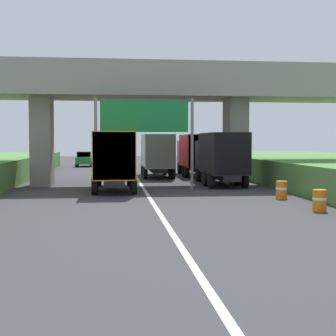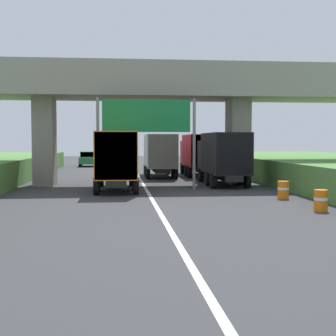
{
  "view_description": "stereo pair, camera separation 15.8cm",
  "coord_description": "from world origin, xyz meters",
  "px_view_note": "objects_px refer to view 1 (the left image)",
  "views": [
    {
      "loc": [
        -1.83,
        3.54,
        2.91
      ],
      "look_at": [
        0.0,
        19.9,
        2.0
      ],
      "focal_mm": 52.21,
      "sensor_mm": 36.0,
      "label": 1
    },
    {
      "loc": [
        -1.68,
        3.52,
        2.91
      ],
      "look_at": [
        0.0,
        19.9,
        2.0
      ],
      "focal_mm": 52.21,
      "sensor_mm": 36.0,
      "label": 2
    }
  ],
  "objects_px": {
    "truck_orange": "(114,158)",
    "car_green": "(84,159)",
    "overhead_highway_sign": "(144,122)",
    "truck_red": "(195,153)",
    "construction_barrel_5": "(281,190)",
    "truck_blue": "(157,153)",
    "truck_black": "(220,156)",
    "construction_barrel_4": "(319,200)"
  },
  "relations": [
    {
      "from": "truck_orange",
      "to": "car_green",
      "type": "height_order",
      "value": "truck_orange"
    },
    {
      "from": "overhead_highway_sign",
      "to": "truck_red",
      "type": "xyz_separation_m",
      "value": [
        5.02,
        11.57,
        -2.1
      ]
    },
    {
      "from": "car_green",
      "to": "construction_barrel_5",
      "type": "distance_m",
      "value": 35.09
    },
    {
      "from": "truck_blue",
      "to": "truck_black",
      "type": "bearing_deg",
      "value": -65.73
    },
    {
      "from": "construction_barrel_4",
      "to": "car_green",
      "type": "bearing_deg",
      "value": 107.52
    },
    {
      "from": "truck_red",
      "to": "car_green",
      "type": "distance_m",
      "value": 19.32
    },
    {
      "from": "truck_orange",
      "to": "truck_blue",
      "type": "bearing_deg",
      "value": 72.05
    },
    {
      "from": "construction_barrel_4",
      "to": "overhead_highway_sign",
      "type": "bearing_deg",
      "value": 124.96
    },
    {
      "from": "truck_orange",
      "to": "car_green",
      "type": "bearing_deg",
      "value": 96.89
    },
    {
      "from": "truck_red",
      "to": "truck_orange",
      "type": "height_order",
      "value": "same"
    },
    {
      "from": "truck_red",
      "to": "car_green",
      "type": "height_order",
      "value": "truck_red"
    },
    {
      "from": "car_green",
      "to": "construction_barrel_4",
      "type": "relative_size",
      "value": 4.56
    },
    {
      "from": "truck_orange",
      "to": "construction_barrel_5",
      "type": "height_order",
      "value": "truck_orange"
    },
    {
      "from": "truck_red",
      "to": "construction_barrel_4",
      "type": "relative_size",
      "value": 8.11
    },
    {
      "from": "overhead_highway_sign",
      "to": "truck_orange",
      "type": "bearing_deg",
      "value": -179.54
    },
    {
      "from": "overhead_highway_sign",
      "to": "truck_black",
      "type": "xyz_separation_m",
      "value": [
        5.19,
        2.84,
        -2.1
      ]
    },
    {
      "from": "construction_barrel_5",
      "to": "truck_blue",
      "type": "bearing_deg",
      "value": 107.35
    },
    {
      "from": "overhead_highway_sign",
      "to": "construction_barrel_4",
      "type": "height_order",
      "value": "overhead_highway_sign"
    },
    {
      "from": "truck_red",
      "to": "construction_barrel_5",
      "type": "xyz_separation_m",
      "value": [
        1.58,
        -16.68,
        -1.47
      ]
    },
    {
      "from": "overhead_highway_sign",
      "to": "truck_orange",
      "type": "height_order",
      "value": "overhead_highway_sign"
    },
    {
      "from": "truck_black",
      "to": "truck_orange",
      "type": "height_order",
      "value": "same"
    },
    {
      "from": "truck_blue",
      "to": "truck_orange",
      "type": "relative_size",
      "value": 1.0
    },
    {
      "from": "truck_black",
      "to": "car_green",
      "type": "distance_m",
      "value": 27.18
    },
    {
      "from": "truck_black",
      "to": "truck_red",
      "type": "xyz_separation_m",
      "value": [
        -0.17,
        8.73,
        0.0
      ]
    },
    {
      "from": "truck_red",
      "to": "truck_orange",
      "type": "relative_size",
      "value": 1.0
    },
    {
      "from": "truck_blue",
      "to": "car_green",
      "type": "xyz_separation_m",
      "value": [
        -6.83,
        17.29,
        -1.08
      ]
    },
    {
      "from": "construction_barrel_4",
      "to": "truck_black",
      "type": "bearing_deg",
      "value": 96.79
    },
    {
      "from": "truck_orange",
      "to": "overhead_highway_sign",
      "type": "bearing_deg",
      "value": 0.46
    },
    {
      "from": "truck_blue",
      "to": "truck_black",
      "type": "xyz_separation_m",
      "value": [
        3.52,
        -7.82,
        0.0
      ]
    },
    {
      "from": "truck_blue",
      "to": "truck_orange",
      "type": "xyz_separation_m",
      "value": [
        -3.46,
        -10.67,
        0.0
      ]
    },
    {
      "from": "truck_orange",
      "to": "truck_red",
      "type": "bearing_deg",
      "value": 59.55
    },
    {
      "from": "truck_orange",
      "to": "car_green",
      "type": "distance_m",
      "value": 28.18
    },
    {
      "from": "truck_blue",
      "to": "construction_barrel_4",
      "type": "distance_m",
      "value": 20.84
    },
    {
      "from": "truck_red",
      "to": "construction_barrel_4",
      "type": "bearing_deg",
      "value": -85.54
    },
    {
      "from": "truck_black",
      "to": "truck_red",
      "type": "bearing_deg",
      "value": 91.13
    },
    {
      "from": "truck_red",
      "to": "car_green",
      "type": "xyz_separation_m",
      "value": [
        -10.18,
        16.38,
        -1.08
      ]
    },
    {
      "from": "truck_blue",
      "to": "truck_red",
      "type": "distance_m",
      "value": 3.47
    },
    {
      "from": "truck_orange",
      "to": "construction_barrel_5",
      "type": "bearing_deg",
      "value": -31.3
    },
    {
      "from": "truck_blue",
      "to": "construction_barrel_5",
      "type": "bearing_deg",
      "value": -72.65
    },
    {
      "from": "truck_black",
      "to": "truck_orange",
      "type": "xyz_separation_m",
      "value": [
        -6.98,
        -2.85,
        0.0
      ]
    },
    {
      "from": "truck_red",
      "to": "truck_black",
      "type": "bearing_deg",
      "value": -88.87
    },
    {
      "from": "truck_red",
      "to": "car_green",
      "type": "bearing_deg",
      "value": 121.87
    }
  ]
}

